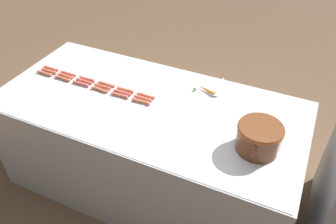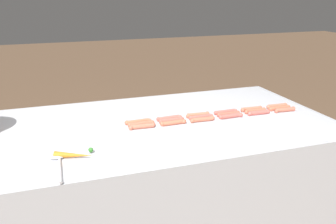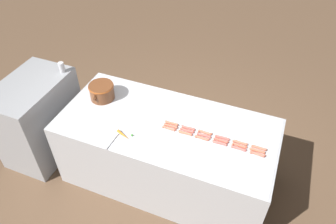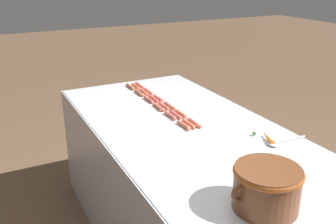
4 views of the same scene
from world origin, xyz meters
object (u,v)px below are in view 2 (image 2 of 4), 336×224
(hot_dog_8, at_px, (228,114))
(hot_dog_11, at_px, (141,124))
(hot_dog_1, at_px, (259,113))
(hot_dog_10, at_px, (172,120))
(hot_dog_17, at_px, (138,122))
(hot_dog_9, at_px, (201,117))
(hot_dog_5, at_px, (142,126))
(hot_dog_7, at_px, (255,111))
(hot_dog_0, at_px, (285,110))
(carrot, at_px, (75,155))
(hot_dog_6, at_px, (280,108))
(hot_dog_14, at_px, (226,112))
(serving_spoon, at_px, (58,161))
(hot_dog_3, at_px, (202,119))
(hot_dog_4, at_px, (173,123))
(hot_dog_13, at_px, (252,109))
(hot_dog_12, at_px, (277,106))
(hot_dog_15, at_px, (198,115))

(hot_dog_8, xyz_separation_m, hot_dog_11, (0.00, 0.53, 0.00))
(hot_dog_1, xyz_separation_m, hot_dog_8, (0.04, 0.18, 0.00))
(hot_dog_10, bearing_deg, hot_dog_11, 90.17)
(hot_dog_17, bearing_deg, hot_dog_9, -96.46)
(hot_dog_5, distance_m, hot_dog_7, 0.71)
(hot_dog_5, xyz_separation_m, hot_dog_11, (0.04, -0.00, 0.00))
(hot_dog_0, xyz_separation_m, carrot, (-0.25, 1.27, 0.00))
(hot_dog_7, bearing_deg, hot_dog_5, 92.79)
(hot_dog_8, relative_size, hot_dog_11, 1.00)
(hot_dog_1, relative_size, hot_dog_5, 1.00)
(hot_dog_1, height_order, hot_dog_11, same)
(hot_dog_7, bearing_deg, hot_dog_6, -90.40)
(hot_dog_5, relative_size, hot_dog_14, 1.00)
(hot_dog_14, xyz_separation_m, serving_spoon, (-0.35, 0.98, -0.00))
(hot_dog_8, distance_m, carrot, 0.95)
(hot_dog_3, bearing_deg, hot_dog_5, 89.39)
(hot_dog_11, bearing_deg, hot_dog_4, -102.86)
(hot_dog_5, bearing_deg, hot_dog_9, -84.23)
(hot_dog_1, distance_m, hot_dog_6, 0.17)
(hot_dog_9, height_order, serving_spoon, hot_dog_9)
(hot_dog_4, relative_size, hot_dog_7, 1.00)
(hot_dog_8, distance_m, hot_dog_13, 0.18)
(hot_dog_10, bearing_deg, hot_dog_12, -87.03)
(hot_dog_8, height_order, hot_dog_12, same)
(hot_dog_14, bearing_deg, hot_dog_4, 101.81)
(hot_dog_3, xyz_separation_m, hot_dog_5, (0.00, 0.35, 0.00))
(hot_dog_10, xyz_separation_m, hot_dog_17, (0.04, 0.18, 0.00))
(hot_dog_6, relative_size, hot_dog_15, 1.00)
(hot_dog_17, bearing_deg, hot_dog_6, -92.80)
(hot_dog_3, bearing_deg, hot_dog_15, -4.84)
(hot_dog_0, xyz_separation_m, hot_dog_11, (0.04, 0.89, 0.00))
(hot_dog_0, bearing_deg, hot_dog_11, 87.20)
(hot_dog_1, distance_m, hot_dog_15, 0.37)
(hot_dog_5, relative_size, hot_dog_7, 1.00)
(hot_dog_3, bearing_deg, hot_dog_9, -12.08)
(hot_dog_10, height_order, hot_dog_12, same)
(hot_dog_10, bearing_deg, hot_dog_13, -86.14)
(hot_dog_7, height_order, hot_dog_10, same)
(hot_dog_4, relative_size, hot_dog_8, 1.00)
(hot_dog_6, bearing_deg, hot_dog_0, -164.36)
(hot_dog_4, height_order, serving_spoon, hot_dog_4)
(hot_dog_0, xyz_separation_m, hot_dog_5, (0.01, 0.89, 0.00))
(hot_dog_14, relative_size, serving_spoon, 0.56)
(hot_dog_6, distance_m, hot_dog_10, 0.70)
(hot_dog_4, bearing_deg, hot_dog_6, -87.21)
(hot_dog_6, height_order, hot_dog_13, same)
(hot_dog_8, bearing_deg, hot_dog_5, 93.71)
(hot_dog_11, bearing_deg, hot_dog_6, -90.30)
(hot_dog_12, distance_m, carrot, 1.31)
(hot_dog_6, xyz_separation_m, hot_dog_17, (0.04, 0.88, 0.00))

